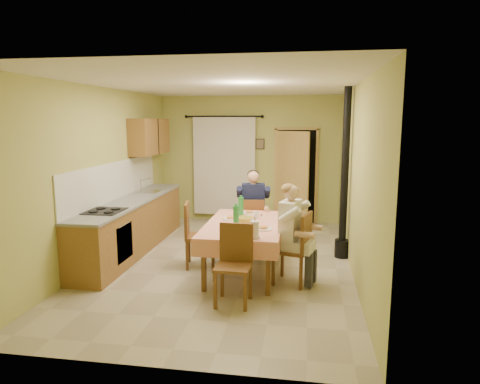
% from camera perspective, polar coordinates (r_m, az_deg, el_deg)
% --- Properties ---
extents(floor, '(4.00, 6.00, 0.01)m').
position_cam_1_polar(floor, '(6.99, -2.18, -9.42)').
color(floor, tan).
rests_on(floor, ground).
extents(room_shell, '(4.04, 6.04, 2.82)m').
position_cam_1_polar(room_shell, '(6.63, -2.28, 5.63)').
color(room_shell, tan).
rests_on(room_shell, ground).
extents(kitchen_run, '(0.64, 3.64, 1.56)m').
position_cam_1_polar(kitchen_run, '(7.72, -14.18, -4.15)').
color(kitchen_run, brown).
rests_on(kitchen_run, ground).
extents(upper_cabinets, '(0.35, 1.40, 0.70)m').
position_cam_1_polar(upper_cabinets, '(8.76, -11.93, 7.26)').
color(upper_cabinets, brown).
rests_on(upper_cabinets, room_shell).
extents(curtain, '(1.70, 0.07, 2.22)m').
position_cam_1_polar(curtain, '(9.62, -2.12, 3.54)').
color(curtain, black).
rests_on(curtain, ground).
extents(doorway, '(0.96, 0.50, 2.15)m').
position_cam_1_polar(doorway, '(9.43, 7.23, 2.06)').
color(doorway, black).
rests_on(doorway, ground).
extents(dining_table, '(1.14, 1.90, 0.76)m').
position_cam_1_polar(dining_table, '(6.47, 0.58, -7.46)').
color(dining_table, '#EA927A').
rests_on(dining_table, ground).
extents(tableware, '(0.81, 1.64, 0.33)m').
position_cam_1_polar(tableware, '(6.26, 0.64, -3.82)').
color(tableware, white).
rests_on(tableware, dining_table).
extents(chair_far, '(0.42, 0.42, 0.93)m').
position_cam_1_polar(chair_far, '(7.58, 1.76, -5.61)').
color(chair_far, brown).
rests_on(chair_far, ground).
extents(chair_near, '(0.44, 0.44, 0.99)m').
position_cam_1_polar(chair_near, '(5.45, -0.87, -11.79)').
color(chair_near, brown).
rests_on(chair_near, ground).
extents(chair_right, '(0.56, 0.56, 1.02)m').
position_cam_1_polar(chair_right, '(6.12, 7.01, -9.41)').
color(chair_right, brown).
rests_on(chair_right, ground).
extents(chair_left, '(0.53, 0.53, 1.02)m').
position_cam_1_polar(chair_left, '(6.79, -5.43, -7.44)').
color(chair_left, brown).
rests_on(chair_left, ground).
extents(man_far, '(0.62, 0.51, 1.39)m').
position_cam_1_polar(man_far, '(7.46, 1.78, -1.20)').
color(man_far, '#141938').
rests_on(man_far, chair_far).
extents(man_right, '(0.56, 0.64, 1.39)m').
position_cam_1_polar(man_right, '(5.96, 6.98, -4.05)').
color(man_right, silver).
rests_on(man_right, chair_right).
extents(stove_flue, '(0.24, 0.24, 2.80)m').
position_cam_1_polar(stove_flue, '(7.22, 13.68, -0.66)').
color(stove_flue, black).
rests_on(stove_flue, ground).
extents(picture_back, '(0.19, 0.03, 0.23)m').
position_cam_1_polar(picture_back, '(9.53, 2.70, 6.42)').
color(picture_back, black).
rests_on(picture_back, room_shell).
extents(picture_right, '(0.03, 0.31, 0.21)m').
position_cam_1_polar(picture_right, '(7.73, 14.09, 6.14)').
color(picture_right, brown).
rests_on(picture_right, room_shell).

